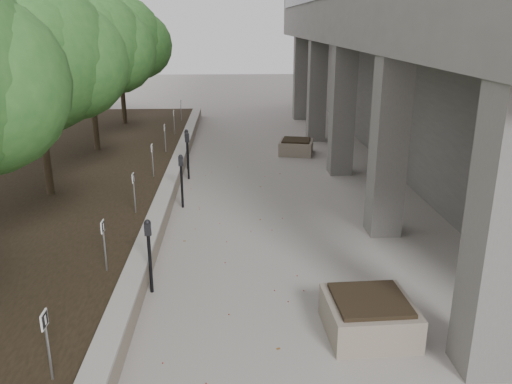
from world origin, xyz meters
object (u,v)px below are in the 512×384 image
object	(u,v)px
parking_meter_3	(182,181)
planter_front	(369,315)
parking_meter_2	(150,256)
parking_meter_4	(187,149)
crabapple_tree_5	(120,60)
crabapple_tree_4	(90,70)
crabapple_tree_3	(37,88)
parking_meter_5	(188,156)
planter_back	(296,147)

from	to	relation	value
parking_meter_3	planter_front	bearing A→B (deg)	-61.59
parking_meter_2	parking_meter_4	bearing A→B (deg)	84.97
planter_front	parking_meter_3	bearing A→B (deg)	119.76
crabapple_tree_5	parking_meter_4	size ratio (longest dim) A/B	4.06
crabapple_tree_5	parking_meter_2	world-z (taller)	crabapple_tree_5
crabapple_tree_5	planter_front	size ratio (longest dim) A/B	4.13
crabapple_tree_4	parking_meter_4	size ratio (longest dim) A/B	4.06
crabapple_tree_3	crabapple_tree_4	size ratio (longest dim) A/B	1.00
parking_meter_3	parking_meter_4	xyz separation A→B (m)	(-0.16, 3.81, -0.05)
planter_front	crabapple_tree_5	bearing A→B (deg)	113.04
parking_meter_2	parking_meter_3	size ratio (longest dim) A/B	0.98
parking_meter_4	parking_meter_5	distance (m)	1.19
planter_front	crabapple_tree_4	bearing A→B (deg)	121.70
parking_meter_2	planter_front	bearing A→B (deg)	-27.27
parking_meter_3	planter_back	world-z (taller)	parking_meter_3
parking_meter_5	parking_meter_4	bearing A→B (deg)	99.34
crabapple_tree_5	parking_meter_5	bearing A→B (deg)	-65.68
parking_meter_5	planter_back	xyz separation A→B (m)	(3.73, 3.07, -0.46)
crabapple_tree_3	planter_back	world-z (taller)	crabapple_tree_3
crabapple_tree_3	parking_meter_2	world-z (taller)	crabapple_tree_3
crabapple_tree_3	parking_meter_4	distance (m)	5.52
crabapple_tree_4	crabapple_tree_5	distance (m)	5.00
crabapple_tree_4	planter_back	bearing A→B (deg)	4.93
parking_meter_3	parking_meter_5	world-z (taller)	parking_meter_5
crabapple_tree_3	parking_meter_3	world-z (taller)	crabapple_tree_3
crabapple_tree_5	planter_front	xyz separation A→B (m)	(6.83, -16.07, -2.81)
crabapple_tree_5	parking_meter_3	distance (m)	10.91
parking_meter_3	parking_meter_5	distance (m)	2.63
crabapple_tree_4	planter_front	world-z (taller)	crabapple_tree_4
parking_meter_5	planter_back	world-z (taller)	parking_meter_5
crabapple_tree_3	parking_meter_3	distance (m)	4.17
parking_meter_2	planter_back	size ratio (longest dim) A/B	1.19
crabapple_tree_3	planter_front	bearing A→B (deg)	-41.60
crabapple_tree_3	planter_back	xyz separation A→B (m)	(7.11, 5.61, -2.84)
parking_meter_2	planter_front	distance (m)	3.89
crabapple_tree_5	parking_meter_2	bearing A→B (deg)	-77.45
crabapple_tree_3	crabapple_tree_5	world-z (taller)	same
crabapple_tree_3	crabapple_tree_4	world-z (taller)	same
parking_meter_3	planter_front	xyz separation A→B (m)	(3.42, -5.98, -0.41)
parking_meter_4	parking_meter_5	bearing A→B (deg)	-68.37
parking_meter_3	planter_front	distance (m)	6.90
crabapple_tree_4	crabapple_tree_5	size ratio (longest dim) A/B	1.00
crabapple_tree_3	parking_meter_2	bearing A→B (deg)	-54.77
planter_back	crabapple_tree_5	bearing A→B (deg)	148.31
parking_meter_5	planter_back	size ratio (longest dim) A/B	1.25
crabapple_tree_4	parking_meter_5	size ratio (longest dim) A/B	3.67
parking_meter_4	crabapple_tree_3	bearing A→B (deg)	-115.34
parking_meter_4	planter_front	size ratio (longest dim) A/B	1.02
parking_meter_2	parking_meter_3	xyz separation A→B (m)	(0.16, 4.52, 0.02)
crabapple_tree_4	planter_back	size ratio (longest dim) A/B	4.58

